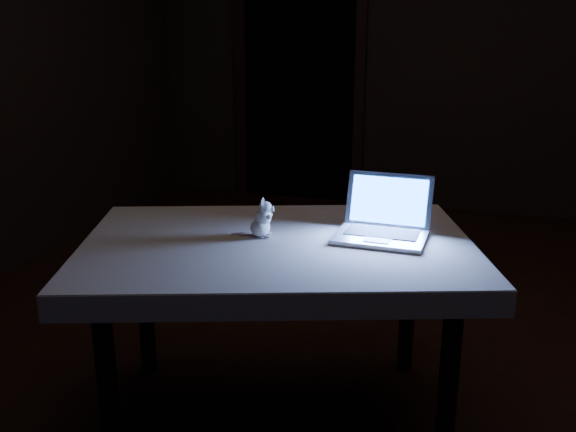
% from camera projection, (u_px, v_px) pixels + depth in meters
% --- Properties ---
extents(floor, '(5.00, 5.00, 0.00)m').
position_uv_depth(floor, '(375.00, 362.00, 2.73)').
color(floor, black).
rests_on(floor, ground).
extents(back_wall, '(4.50, 0.04, 2.60)m').
position_uv_depth(back_wall, '(445.00, 35.00, 4.64)').
color(back_wall, black).
rests_on(back_wall, ground).
extents(doorway, '(1.06, 0.36, 2.13)m').
position_uv_depth(doorway, '(300.00, 66.00, 5.03)').
color(doorway, black).
rests_on(doorway, back_wall).
extents(table, '(1.44, 1.17, 0.67)m').
position_uv_depth(table, '(278.00, 331.00, 2.29)').
color(table, black).
rests_on(table, floor).
extents(tablecloth, '(1.46, 1.11, 0.08)m').
position_uv_depth(tablecloth, '(286.00, 251.00, 2.21)').
color(tablecloth, beige).
rests_on(tablecloth, table).
extents(laptop, '(0.31, 0.28, 0.21)m').
position_uv_depth(laptop, '(381.00, 211.00, 2.17)').
color(laptop, '#B9B9BE').
rests_on(laptop, tablecloth).
extents(plush_mouse, '(0.11, 0.11, 0.14)m').
position_uv_depth(plush_mouse, '(260.00, 218.00, 2.22)').
color(plush_mouse, white).
rests_on(plush_mouse, tablecloth).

